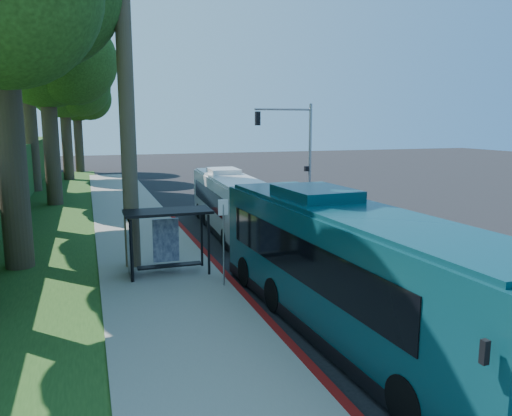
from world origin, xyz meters
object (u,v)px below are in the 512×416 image
object	(u,v)px
bus_shelter	(161,230)
teal_bus	(349,268)
white_bus	(230,202)
pickup	(257,196)

from	to	relation	value
bus_shelter	teal_bus	size ratio (longest dim) A/B	0.25
bus_shelter	white_bus	bearing A→B (deg)	56.01
white_bus	pickup	xyz separation A→B (m)	(3.62, 6.26, -0.75)
bus_shelter	teal_bus	bearing A→B (deg)	-59.01
pickup	teal_bus	bearing A→B (deg)	-108.33
white_bus	teal_bus	bearing A→B (deg)	-89.10
white_bus	teal_bus	size ratio (longest dim) A/B	0.84
white_bus	teal_bus	distance (m)	13.78
white_bus	pickup	size ratio (longest dim) A/B	1.86
white_bus	pickup	world-z (taller)	white_bus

